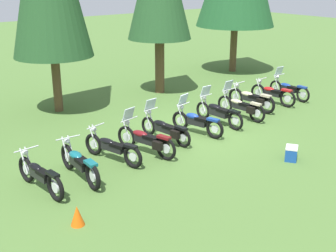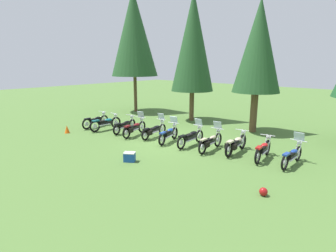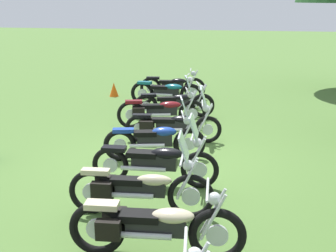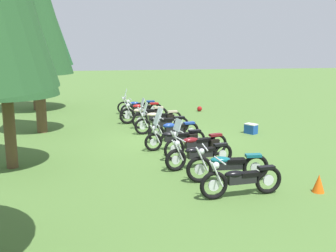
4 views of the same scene
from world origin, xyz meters
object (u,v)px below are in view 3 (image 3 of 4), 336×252
motorcycle_1 (167,92)px  motorcycle_6 (156,161)px  motorcycle_4 (172,124)px  traffic_cone (114,90)px  motorcycle_8 (153,226)px  motorcycle_3 (161,110)px  motorcycle_2 (175,103)px  motorcycle_0 (173,86)px  motorcycle_7 (139,188)px  motorcycle_5 (156,139)px

motorcycle_1 → motorcycle_6: (6.24, 0.97, 0.01)m
motorcycle_1 → motorcycle_6: motorcycle_6 is taller
motorcycle_4 → motorcycle_6: bearing=-93.4°
motorcycle_6 → traffic_cone: bearing=110.4°
motorcycle_4 → motorcycle_8: size_ratio=0.98×
motorcycle_3 → motorcycle_8: bearing=-93.5°
motorcycle_2 → traffic_cone: 3.61m
motorcycle_3 → motorcycle_8: size_ratio=0.98×
motorcycle_2 → motorcycle_3: motorcycle_3 is taller
motorcycle_0 → motorcycle_8: motorcycle_8 is taller
motorcycle_2 → motorcycle_1: bearing=95.5°
motorcycle_4 → motorcycle_7: bearing=-94.9°
motorcycle_1 → motorcycle_4: 3.72m
motorcycle_3 → motorcycle_8: 6.25m
motorcycle_0 → motorcycle_6: size_ratio=0.95×
motorcycle_0 → motorcycle_5: (6.05, 0.69, 0.02)m
motorcycle_3 → motorcycle_4: bearing=-80.6°
motorcycle_6 → motorcycle_5: bearing=99.8°
motorcycle_0 → motorcycle_5: motorcycle_5 is taller
motorcycle_1 → traffic_cone: 2.42m
traffic_cone → motorcycle_3: bearing=33.5°
motorcycle_0 → motorcycle_2: (2.48, 0.49, -0.02)m
motorcycle_4 → motorcycle_8: (4.99, 0.64, 0.02)m
motorcycle_2 → motorcycle_5: size_ratio=1.07×
motorcycle_0 → motorcycle_6: bearing=-88.7°
motorcycle_7 → motorcycle_4: bearing=88.0°
motorcycle_7 → motorcycle_0: bearing=92.0°
motorcycle_4 → traffic_cone: motorcycle_4 is taller
motorcycle_5 → motorcycle_8: bearing=-92.1°
motorcycle_6 → motorcycle_1: bearing=96.6°
motorcycle_5 → motorcycle_6: 1.37m
motorcycle_3 → motorcycle_7: 5.04m
motorcycle_8 → motorcycle_3: bearing=96.0°
motorcycle_3 → motorcycle_7: size_ratio=1.00×
motorcycle_2 → motorcycle_3: (1.13, -0.19, 0.05)m
motorcycle_1 → motorcycle_5: bearing=-79.5°
motorcycle_5 → motorcycle_7: 2.58m
motorcycle_2 → motorcycle_4: (2.29, 0.31, 0.02)m
motorcycle_0 → motorcycle_1: 1.14m
motorcycle_3 → motorcycle_6: bearing=-93.8°
motorcycle_7 → motorcycle_8: motorcycle_7 is taller
motorcycle_8 → traffic_cone: bearing=105.4°
motorcycle_0 → motorcycle_7: motorcycle_7 is taller
motorcycle_7 → motorcycle_8: (1.15, 0.48, -0.01)m
motorcycle_5 → traffic_cone: size_ratio=4.44×
motorcycle_6 → motorcycle_0: bearing=95.3°
motorcycle_1 → motorcycle_0: bearing=92.8°
motorcycle_3 → traffic_cone: (-3.63, -2.40, -0.24)m
motorcycle_0 → motorcycle_3: bearing=-91.5°
motorcycle_4 → motorcycle_6: 2.62m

